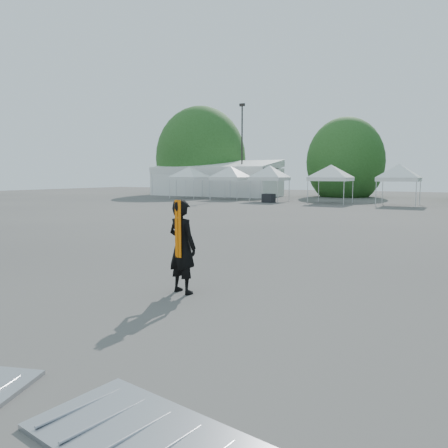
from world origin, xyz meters
The scene contains 13 objects.
ground centered at (0.00, 0.00, 0.00)m, with size 120.00×120.00×0.00m, color #474442.
marquee centered at (-22.00, 35.00, 1.97)m, with size 15.00×6.25×4.23m.
light_pole_west centered at (-18.00, 34.00, 5.77)m, with size 0.60×0.25×10.30m.
tree_far_w centered at (-26.00, 38.00, 4.54)m, with size 4.80×4.80×7.30m.
tree_mid_w centered at (-8.00, 40.00, 3.93)m, with size 4.16×4.16×6.33m.
tent_a centered at (-21.44, 28.61, 3.06)m, with size 4.54×4.54×3.88m.
tent_b centered at (-16.61, 28.84, 3.06)m, with size 4.55×4.55×3.88m.
tent_c centered at (-11.92, 27.83, 3.06)m, with size 4.26×4.26×3.88m.
tent_d centered at (-6.11, 27.69, 3.06)m, with size 4.64×4.64×3.88m.
tent_e centered at (-0.59, 27.67, 3.06)m, with size 4.43×4.43×3.88m.
man centered at (-0.58, -2.62, 0.97)m, with size 0.79×0.60×1.93m.
barrier_mid centered at (2.13, -6.99, 0.04)m, with size 2.54×1.52×0.08m.
crate_west centered at (-11.14, 25.86, 0.39)m, with size 1.01×0.78×0.78m, color black.
Camera 1 is at (4.50, -9.85, 2.41)m, focal length 35.00 mm.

